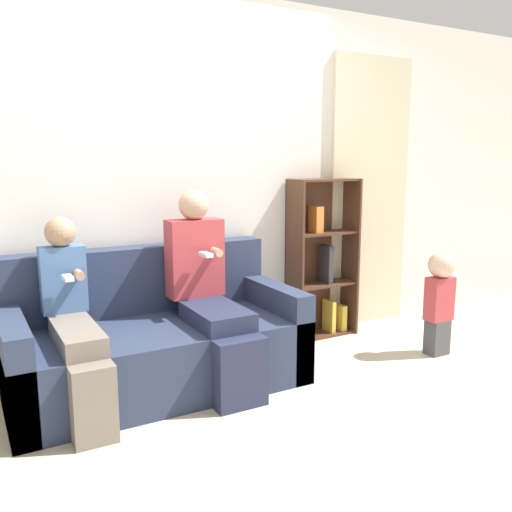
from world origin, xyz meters
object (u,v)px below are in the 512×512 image
couch (155,342)px  child_seated (74,320)px  adult_seated (209,288)px  bookshelf (321,261)px  toddler_standing (440,297)px

couch → child_seated: size_ratio=1.63×
couch → adult_seated: bearing=-19.1°
couch → child_seated: child_seated is taller
couch → adult_seated: 0.48m
bookshelf → toddler_standing: bearing=-59.6°
couch → toddler_standing: bearing=-13.4°
couch → toddler_standing: 2.04m
toddler_standing → bookshelf: bearing=120.4°
couch → bookshelf: size_ratio=1.41×
toddler_standing → bookshelf: size_ratio=0.60×
couch → child_seated: (-0.50, -0.15, 0.26)m
toddler_standing → bookshelf: (-0.47, 0.81, 0.17)m
adult_seated → toddler_standing: (1.66, -0.36, -0.18)m
adult_seated → bookshelf: (1.19, 0.45, -0.01)m
child_seated → toddler_standing: (2.48, -0.33, -0.11)m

